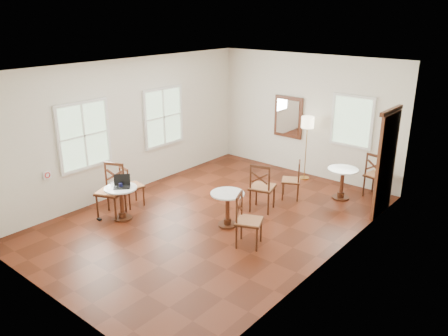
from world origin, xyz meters
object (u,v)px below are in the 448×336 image
(laptop, at_px, (122,184))
(cafe_table_near, at_px, (121,200))
(floor_lamp, at_px, (307,127))
(power_adapter, at_px, (99,219))
(chair_back_b, at_px, (292,180))
(chair_mid_b, at_px, (248,220))
(chair_near_a, at_px, (131,186))
(chair_mid_a, at_px, (262,187))
(chair_near_b, at_px, (111,191))
(cafe_table_back, at_px, (342,180))
(water_glass, at_px, (112,185))
(navy_mug, at_px, (121,185))
(mouse, at_px, (116,187))
(cafe_table_mid, at_px, (227,205))
(chair_back_a, at_px, (377,175))

(laptop, bearing_deg, cafe_table_near, -122.11)
(floor_lamp, height_order, power_adapter, floor_lamp)
(chair_back_b, bearing_deg, chair_mid_b, -16.23)
(chair_near_a, bearing_deg, laptop, 136.15)
(chair_mid_a, height_order, chair_back_b, chair_mid_a)
(chair_near_b, xyz_separation_m, power_adapter, (-0.02, -0.33, -0.52))
(cafe_table_near, height_order, chair_mid_a, chair_mid_a)
(chair_back_b, distance_m, laptop, 3.67)
(chair_mid_a, height_order, power_adapter, chair_mid_a)
(cafe_table_back, height_order, power_adapter, cafe_table_back)
(chair_mid_a, relative_size, water_glass, 10.01)
(cafe_table_near, height_order, navy_mug, navy_mug)
(chair_near_a, relative_size, chair_back_b, 1.04)
(floor_lamp, bearing_deg, chair_mid_b, -75.67)
(water_glass, bearing_deg, floor_lamp, 68.06)
(water_glass, bearing_deg, chair_mid_a, 47.32)
(laptop, height_order, water_glass, laptop)
(cafe_table_back, bearing_deg, chair_near_a, -135.48)
(chair_mid_a, xyz_separation_m, power_adapter, (-2.22, -2.47, -0.50))
(mouse, bearing_deg, cafe_table_mid, 38.53)
(chair_mid_b, bearing_deg, power_adapter, 87.28)
(water_glass, xyz_separation_m, power_adapter, (-0.18, -0.25, -0.71))
(chair_back_a, bearing_deg, chair_near_a, 52.85)
(floor_lamp, relative_size, laptop, 3.79)
(chair_back_a, relative_size, chair_back_b, 1.19)
(chair_back_a, distance_m, water_glass, 5.71)
(chair_near_a, distance_m, navy_mug, 0.70)
(chair_mid_a, relative_size, mouse, 10.24)
(mouse, bearing_deg, chair_near_b, 174.35)
(chair_near_a, bearing_deg, mouse, 128.22)
(chair_back_a, distance_m, navy_mug, 5.54)
(water_glass, bearing_deg, chair_near_a, 109.83)
(chair_back_b, relative_size, mouse, 8.48)
(chair_near_a, bearing_deg, chair_mid_a, -135.12)
(chair_mid_a, bearing_deg, chair_near_b, 27.30)
(chair_back_b, bearing_deg, mouse, -62.38)
(navy_mug, height_order, water_glass, water_glass)
(cafe_table_back, relative_size, mouse, 6.85)
(chair_mid_a, bearing_deg, cafe_table_mid, 67.51)
(navy_mug, bearing_deg, mouse, -121.88)
(floor_lamp, relative_size, mouse, 15.40)
(chair_near_a, relative_size, chair_back_a, 0.87)
(mouse, bearing_deg, cafe_table_back, 58.30)
(cafe_table_mid, relative_size, chair_near_b, 0.64)
(cafe_table_mid, height_order, chair_mid_b, chair_mid_b)
(chair_mid_b, bearing_deg, chair_near_a, 70.53)
(chair_near_a, relative_size, water_glass, 8.64)
(cafe_table_near, height_order, chair_near_a, chair_near_a)
(cafe_table_near, distance_m, water_glass, 0.35)
(chair_near_b, relative_size, navy_mug, 10.06)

